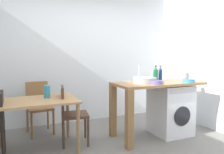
{
  "coord_description": "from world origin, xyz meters",
  "views": [
    {
      "loc": [
        -1.18,
        -2.64,
        1.36
      ],
      "look_at": [
        0.19,
        0.45,
        1.03
      ],
      "focal_mm": 34.92,
      "sensor_mm": 36.0,
      "label": 1
    }
  ],
  "objects_px": {
    "chair_opposite": "(70,111)",
    "bottle_tall_green": "(156,74)",
    "chair_spare_by_wall": "(39,104)",
    "mixing_bowl": "(156,82)",
    "dining_table": "(37,107)",
    "colander": "(189,80)",
    "bottle_squat_brown": "(160,74)",
    "utensil_crock": "(186,76)",
    "washing_machine": "(170,109)",
    "vase": "(47,92)"
  },
  "relations": [
    {
      "from": "chair_spare_by_wall",
      "to": "washing_machine",
      "type": "bearing_deg",
      "value": 147.14
    },
    {
      "from": "chair_opposite",
      "to": "bottle_tall_green",
      "type": "height_order",
      "value": "bottle_tall_green"
    },
    {
      "from": "bottle_tall_green",
      "to": "mixing_bowl",
      "type": "xyz_separation_m",
      "value": [
        -0.21,
        -0.32,
        -0.09
      ]
    },
    {
      "from": "chair_opposite",
      "to": "mixing_bowl",
      "type": "bearing_deg",
      "value": 79.41
    },
    {
      "from": "bottle_tall_green",
      "to": "dining_table",
      "type": "bearing_deg",
      "value": 177.42
    },
    {
      "from": "chair_spare_by_wall",
      "to": "mixing_bowl",
      "type": "height_order",
      "value": "mixing_bowl"
    },
    {
      "from": "dining_table",
      "to": "bottle_tall_green",
      "type": "xyz_separation_m",
      "value": [
        1.94,
        -0.09,
        0.4
      ]
    },
    {
      "from": "bottle_squat_brown",
      "to": "utensil_crock",
      "type": "distance_m",
      "value": 0.48
    },
    {
      "from": "bottle_tall_green",
      "to": "mixing_bowl",
      "type": "height_order",
      "value": "bottle_tall_green"
    },
    {
      "from": "mixing_bowl",
      "to": "vase",
      "type": "distance_m",
      "value": 1.66
    },
    {
      "from": "dining_table",
      "to": "washing_machine",
      "type": "relative_size",
      "value": 1.28
    },
    {
      "from": "bottle_tall_green",
      "to": "mixing_bowl",
      "type": "bearing_deg",
      "value": -123.55
    },
    {
      "from": "dining_table",
      "to": "chair_spare_by_wall",
      "type": "height_order",
      "value": "chair_spare_by_wall"
    },
    {
      "from": "chair_spare_by_wall",
      "to": "utensil_crock",
      "type": "distance_m",
      "value": 2.66
    },
    {
      "from": "mixing_bowl",
      "to": "utensil_crock",
      "type": "bearing_deg",
      "value": 17.08
    },
    {
      "from": "chair_opposite",
      "to": "bottle_tall_green",
      "type": "relative_size",
      "value": 3.32
    },
    {
      "from": "chair_spare_by_wall",
      "to": "utensil_crock",
      "type": "xyz_separation_m",
      "value": [
        2.45,
        -0.93,
        0.48
      ]
    },
    {
      "from": "dining_table",
      "to": "chair_opposite",
      "type": "xyz_separation_m",
      "value": [
        0.48,
        0.06,
        -0.14
      ]
    },
    {
      "from": "colander",
      "to": "vase",
      "type": "xyz_separation_m",
      "value": [
        -2.21,
        0.52,
        -0.12
      ]
    },
    {
      "from": "mixing_bowl",
      "to": "utensil_crock",
      "type": "height_order",
      "value": "utensil_crock"
    },
    {
      "from": "bottle_squat_brown",
      "to": "vase",
      "type": "distance_m",
      "value": 1.94
    },
    {
      "from": "chair_opposite",
      "to": "colander",
      "type": "bearing_deg",
      "value": 85.38
    },
    {
      "from": "mixing_bowl",
      "to": "vase",
      "type": "relative_size",
      "value": 1.12
    },
    {
      "from": "colander",
      "to": "bottle_squat_brown",
      "type": "bearing_deg",
      "value": 126.51
    },
    {
      "from": "bottle_squat_brown",
      "to": "colander",
      "type": "relative_size",
      "value": 1.31
    },
    {
      "from": "dining_table",
      "to": "chair_spare_by_wall",
      "type": "xyz_separation_m",
      "value": [
        0.09,
        0.77,
        -0.14
      ]
    },
    {
      "from": "dining_table",
      "to": "bottle_tall_green",
      "type": "relative_size",
      "value": 4.05
    },
    {
      "from": "chair_opposite",
      "to": "bottle_squat_brown",
      "type": "height_order",
      "value": "bottle_squat_brown"
    },
    {
      "from": "bottle_squat_brown",
      "to": "colander",
      "type": "bearing_deg",
      "value": -53.49
    },
    {
      "from": "bottle_squat_brown",
      "to": "dining_table",
      "type": "bearing_deg",
      "value": 179.01
    },
    {
      "from": "chair_opposite",
      "to": "bottle_squat_brown",
      "type": "relative_size",
      "value": 3.42
    },
    {
      "from": "chair_spare_by_wall",
      "to": "bottle_tall_green",
      "type": "bearing_deg",
      "value": 147.31
    },
    {
      "from": "washing_machine",
      "to": "bottle_tall_green",
      "type": "height_order",
      "value": "bottle_tall_green"
    },
    {
      "from": "bottle_tall_green",
      "to": "mixing_bowl",
      "type": "relative_size",
      "value": 1.32
    },
    {
      "from": "washing_machine",
      "to": "utensil_crock",
      "type": "xyz_separation_m",
      "value": [
        0.37,
        0.05,
        0.56
      ]
    },
    {
      "from": "bottle_tall_green",
      "to": "vase",
      "type": "relative_size",
      "value": 1.48
    },
    {
      "from": "mixing_bowl",
      "to": "chair_opposite",
      "type": "bearing_deg",
      "value": 159.57
    },
    {
      "from": "chair_spare_by_wall",
      "to": "washing_machine",
      "type": "height_order",
      "value": "chair_spare_by_wall"
    },
    {
      "from": "bottle_tall_green",
      "to": "washing_machine",
      "type": "bearing_deg",
      "value": -26.46
    },
    {
      "from": "chair_opposite",
      "to": "utensil_crock",
      "type": "xyz_separation_m",
      "value": [
        2.06,
        -0.22,
        0.48
      ]
    },
    {
      "from": "dining_table",
      "to": "mixing_bowl",
      "type": "height_order",
      "value": "mixing_bowl"
    },
    {
      "from": "colander",
      "to": "vase",
      "type": "distance_m",
      "value": 2.27
    },
    {
      "from": "chair_spare_by_wall",
      "to": "utensil_crock",
      "type": "height_order",
      "value": "utensil_crock"
    },
    {
      "from": "utensil_crock",
      "to": "chair_opposite",
      "type": "bearing_deg",
      "value": 174.03
    },
    {
      "from": "dining_table",
      "to": "colander",
      "type": "bearing_deg",
      "value": -10.16
    },
    {
      "from": "chair_spare_by_wall",
      "to": "mixing_bowl",
      "type": "relative_size",
      "value": 4.37
    },
    {
      "from": "bottle_squat_brown",
      "to": "chair_opposite",
      "type": "bearing_deg",
      "value": 176.47
    },
    {
      "from": "dining_table",
      "to": "colander",
      "type": "xyz_separation_m",
      "value": [
        2.36,
        -0.42,
        0.31
      ]
    },
    {
      "from": "washing_machine",
      "to": "vase",
      "type": "height_order",
      "value": "vase"
    },
    {
      "from": "dining_table",
      "to": "colander",
      "type": "relative_size",
      "value": 5.5
    }
  ]
}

